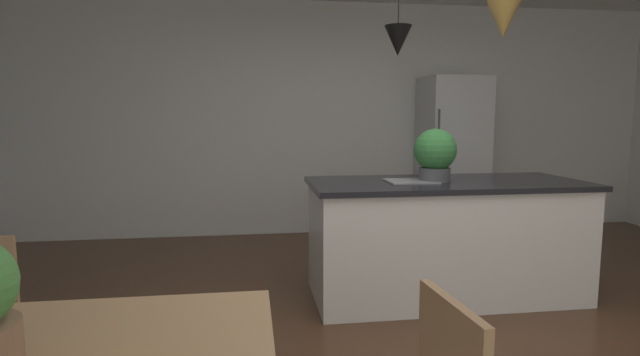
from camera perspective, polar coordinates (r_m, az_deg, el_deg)
name	(u,v)px	position (r m, az deg, el deg)	size (l,w,h in m)	color
wall_back_kitchen	(327,120)	(5.88, 0.77, 6.79)	(10.00, 0.12, 2.70)	silver
kitchen_island	(445,237)	(3.93, 14.28, -6.70)	(2.08, 0.89, 0.91)	white
refrigerator	(452,157)	(5.90, 15.07, 2.34)	(0.68, 0.67, 1.83)	silver
pendant_over_island_main	(398,40)	(3.72, 9.03, 15.50)	(0.20, 0.20, 0.88)	black
pendant_over_island_aux	(504,19)	(4.05, 20.54, 16.94)	(0.25, 0.25, 0.73)	black
potted_plant_on_island	(435,153)	(3.79, 13.22, 2.79)	(0.32, 0.32, 0.40)	#4C4C51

